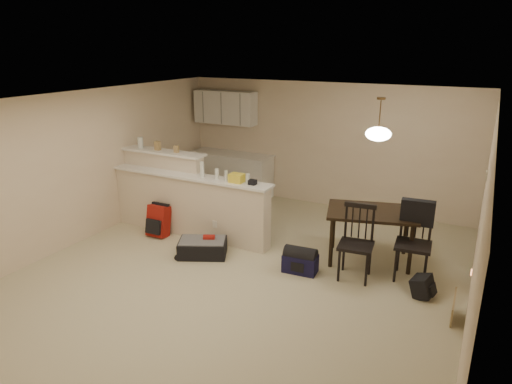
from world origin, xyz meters
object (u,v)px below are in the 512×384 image
Objects in this scene: black_daypack at (423,286)px; pendant_lamp at (378,133)px; red_backpack at (159,221)px; navy_duffel at (300,263)px; dining_table at (371,217)px; suitcase at (203,248)px; dining_chair_near at (356,244)px; dining_chair_far at (413,243)px.

pendant_lamp is at bearing 62.46° from black_daypack.
red_backpack is 1.10× the size of navy_duffel.
dining_table reaches higher than red_backpack.
black_daypack is at bearing -20.26° from suitcase.
dining_chair_near is 1.03m from black_daypack.
dining_chair_far is 0.63m from black_daypack.
dining_chair_far reaches higher than dining_table.
pendant_lamp reaches higher than dining_table.
dining_table is 0.77m from dining_chair_far.
dining_chair_far is (0.68, -0.32, -0.16)m from dining_table.
suitcase is at bearing -177.29° from dining_chair_near.
pendant_lamp reaches higher than dining_chair_far.
suitcase is 1.59m from navy_duffel.
dining_chair_far is 1.62m from navy_duffel.
navy_duffel is at bearing 105.34° from black_daypack.
dining_table is 3.00× the size of navy_duffel.
suitcase is at bearing -171.19° from dining_chair_far.
dining_chair_near reaches higher than red_backpack.
navy_duffel is at bearing -3.83° from red_backpack.
suitcase is at bearing -16.98° from red_backpack.
navy_duffel is 1.70m from black_daypack.
pendant_lamp reaches higher than suitcase.
red_backpack is (-1.12, 0.32, 0.15)m from suitcase.
suitcase is at bearing -177.24° from navy_duffel.
dining_table is 1.35× the size of dining_chair_far.
navy_duffel is (1.58, 0.19, 0.01)m from suitcase.
dining_chair_near reaches higher than navy_duffel.
pendant_lamp is 1.62m from dining_chair_far.
pendant_lamp is 0.58× the size of dining_chair_near.
dining_chair_far is 3.17m from suitcase.
pendant_lamp is 2.19m from black_daypack.
black_daypack is (4.41, 0.00, -0.14)m from red_backpack.
dining_table is 2.66m from suitcase.
red_backpack is 2.71m from navy_duffel.
dining_table is 2.74× the size of red_backpack.
black_daypack reaches higher than suitcase.
dining_chair_far is at bearing -40.52° from dining_table.
dining_chair_far is at bearing 19.21° from dining_chair_near.
dining_chair_near is 3.47m from red_backpack.
pendant_lamp is at bearing 150.37° from dining_chair_far.
suitcase is (-2.37, -1.04, -1.86)m from pendant_lamp.
navy_duffel is at bearing -18.82° from suitcase.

